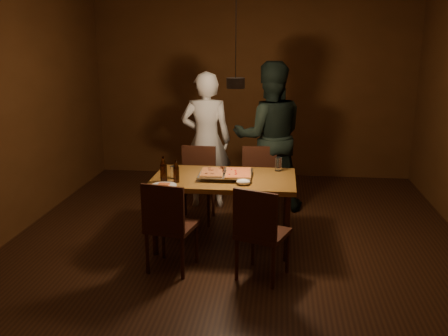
# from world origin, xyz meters

# --- Properties ---
(room_shell) EXTENTS (6.00, 6.00, 6.00)m
(room_shell) POSITION_xyz_m (0.00, 0.00, 1.40)
(room_shell) COLOR #351C0E
(room_shell) RESTS_ON ground
(dining_table) EXTENTS (1.50, 0.90, 0.75)m
(dining_table) POSITION_xyz_m (-0.13, 0.15, 0.68)
(dining_table) COLOR brown
(dining_table) RESTS_ON floor
(chair_far_left) EXTENTS (0.43, 0.43, 0.49)m
(chair_far_left) POSITION_xyz_m (-0.54, 0.88, 0.54)
(chair_far_left) COLOR #38190F
(chair_far_left) RESTS_ON floor
(chair_far_right) EXTENTS (0.46, 0.46, 0.49)m
(chair_far_right) POSITION_xyz_m (0.21, 0.95, 0.54)
(chair_far_right) COLOR #38190F
(chair_far_right) RESTS_ON floor
(chair_near_left) EXTENTS (0.50, 0.50, 0.49)m
(chair_near_left) POSITION_xyz_m (-0.58, -0.59, 0.54)
(chair_near_left) COLOR #38190F
(chair_near_left) RESTS_ON floor
(chair_near_right) EXTENTS (0.54, 0.54, 0.49)m
(chair_near_right) POSITION_xyz_m (0.28, -0.67, 0.54)
(chair_near_right) COLOR #38190F
(chair_near_right) RESTS_ON floor
(pizza_tray) EXTENTS (0.58, 0.49, 0.05)m
(pizza_tray) POSITION_xyz_m (-0.11, 0.14, 0.77)
(pizza_tray) COLOR silver
(pizza_tray) RESTS_ON dining_table
(pizza_meat) EXTENTS (0.25, 0.38, 0.02)m
(pizza_meat) POSITION_xyz_m (-0.25, 0.13, 0.81)
(pizza_meat) COLOR maroon
(pizza_meat) RESTS_ON pizza_tray
(pizza_cheese) EXTENTS (0.30, 0.44, 0.02)m
(pizza_cheese) POSITION_xyz_m (0.02, 0.13, 0.81)
(pizza_cheese) COLOR gold
(pizza_cheese) RESTS_ON pizza_tray
(spatula) EXTENTS (0.18, 0.26, 0.04)m
(spatula) POSITION_xyz_m (-0.11, 0.15, 0.81)
(spatula) COLOR silver
(spatula) RESTS_ON pizza_tray
(beer_bottle_a) EXTENTS (0.07, 0.07, 0.27)m
(beer_bottle_a) POSITION_xyz_m (-0.72, -0.11, 0.88)
(beer_bottle_a) COLOR black
(beer_bottle_a) RESTS_ON dining_table
(beer_bottle_b) EXTENTS (0.06, 0.06, 0.23)m
(beer_bottle_b) POSITION_xyz_m (-0.59, -0.10, 0.86)
(beer_bottle_b) COLOR black
(beer_bottle_b) RESTS_ON dining_table
(water_glass_left) EXTENTS (0.08, 0.08, 0.13)m
(water_glass_left) POSITION_xyz_m (-0.65, 0.05, 0.82)
(water_glass_left) COLOR silver
(water_glass_left) RESTS_ON dining_table
(water_glass_right) EXTENTS (0.07, 0.07, 0.15)m
(water_glass_right) POSITION_xyz_m (0.44, 0.47, 0.83)
(water_glass_right) COLOR silver
(water_glass_right) RESTS_ON dining_table
(plate_slice) EXTENTS (0.25, 0.25, 0.03)m
(plate_slice) POSITION_xyz_m (-0.69, -0.26, 0.76)
(plate_slice) COLOR white
(plate_slice) RESTS_ON dining_table
(napkin) EXTENTS (0.14, 0.11, 0.06)m
(napkin) POSITION_xyz_m (0.09, -0.11, 0.78)
(napkin) COLOR white
(napkin) RESTS_ON dining_table
(diner_white) EXTENTS (0.68, 0.48, 1.77)m
(diner_white) POSITION_xyz_m (-0.50, 1.38, 0.88)
(diner_white) COLOR silver
(diner_white) RESTS_ON floor
(diner_dark) EXTENTS (1.03, 0.86, 1.90)m
(diner_dark) POSITION_xyz_m (0.31, 1.37, 0.95)
(diner_dark) COLOR black
(diner_dark) RESTS_ON floor
(pendant_lamp) EXTENTS (0.18, 0.18, 1.10)m
(pendant_lamp) POSITION_xyz_m (0.00, 0.00, 1.76)
(pendant_lamp) COLOR black
(pendant_lamp) RESTS_ON ceiling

